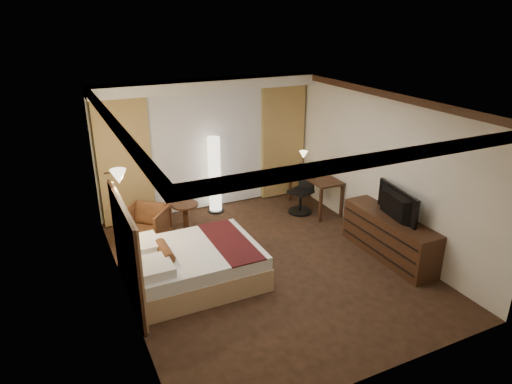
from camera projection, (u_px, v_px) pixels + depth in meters
name	position (u px, v px, depth m)	size (l,w,h in m)	color
floor	(266.00, 264.00, 7.57)	(4.50, 5.50, 0.01)	black
ceiling	(268.00, 102.00, 6.57)	(4.50, 5.50, 0.01)	white
back_wall	(207.00, 145.00, 9.37)	(4.50, 0.02, 2.70)	beige
left_wall	(119.00, 215.00, 6.17)	(0.02, 5.50, 2.70)	beige
right_wall	(382.00, 168.00, 7.97)	(0.02, 5.50, 2.70)	beige
crown_molding	(268.00, 106.00, 6.59)	(4.50, 5.50, 0.12)	black
soffit	(209.00, 85.00, 8.70)	(4.50, 0.50, 0.20)	white
curtain_sheer	(208.00, 150.00, 9.34)	(2.48, 0.04, 2.45)	silver
curtain_left_drape	(125.00, 162.00, 8.61)	(1.00, 0.14, 2.45)	tan
curtain_right_drape	(282.00, 142.00, 9.97)	(1.00, 0.14, 2.45)	tan
wall_sconce	(119.00, 177.00, 6.79)	(0.24, 0.24, 0.24)	white
bed	(195.00, 265.00, 7.00)	(1.94, 1.52, 0.57)	white
headboard	(127.00, 252.00, 6.43)	(0.12, 1.82, 1.50)	tan
armchair	(146.00, 223.00, 8.19)	(0.72, 0.67, 0.74)	#492A16
side_table	(186.00, 217.00, 8.64)	(0.50, 0.50, 0.55)	black
floor_lamp	(215.00, 175.00, 9.28)	(0.34, 0.34, 1.61)	white
desk	(315.00, 192.00, 9.57)	(0.55, 1.32, 0.75)	black
desk_lamp	(303.00, 161.00, 9.79)	(0.18, 0.18, 0.34)	#FFD899
office_chair	(301.00, 190.00, 9.32)	(0.49, 0.49, 1.01)	black
dresser	(389.00, 236.00, 7.71)	(0.50, 1.91, 0.74)	black
television	(392.00, 199.00, 7.44)	(1.09, 0.63, 0.14)	black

